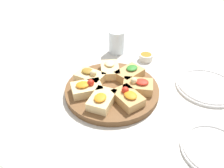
{
  "coord_description": "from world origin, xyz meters",
  "views": [
    {
      "loc": [
        0.55,
        0.28,
        0.51
      ],
      "look_at": [
        0.0,
        0.0,
        0.04
      ],
      "focal_mm": 35.0,
      "sensor_mm": 36.0,
      "label": 1
    }
  ],
  "objects": [
    {
      "name": "focaccia_slice_5",
      "position": [
        0.09,
        0.01,
        0.04
      ],
      "size": [
        0.11,
        0.08,
        0.04
      ],
      "color": "#E5C689",
      "rests_on": "serving_board"
    },
    {
      "name": "napkin_stack",
      "position": [
        0.33,
        -0.16,
        0.0
      ],
      "size": [
        0.14,
        0.12,
        0.01
      ],
      "primitive_type": "cube",
      "rotation": [
        0.0,
        0.0,
        -0.04
      ],
      "color": "white",
      "rests_on": "ground_plane"
    },
    {
      "name": "focaccia_slice_0",
      "position": [
        -0.03,
        0.09,
        0.04
      ],
      "size": [
        0.1,
        0.12,
        0.05
      ],
      "color": "tan",
      "rests_on": "serving_board"
    },
    {
      "name": "plate_right",
      "position": [
        0.1,
        0.37,
        0.01
      ],
      "size": [
        0.18,
        0.18,
        0.02
      ],
      "color": "white",
      "rests_on": "ground_plane"
    },
    {
      "name": "focaccia_slice_2",
      "position": [
        -0.08,
        -0.05,
        0.04
      ],
      "size": [
        0.12,
        0.11,
        0.04
      ],
      "color": "#E5C689",
      "rests_on": "serving_board"
    },
    {
      "name": "water_glass",
      "position": [
        -0.28,
        -0.12,
        0.05
      ],
      "size": [
        0.07,
        0.07,
        0.11
      ],
      "primitive_type": "cylinder",
      "color": "silver",
      "rests_on": "ground_plane"
    },
    {
      "name": "focaccia_slice_4",
      "position": [
        0.06,
        -0.07,
        0.04
      ],
      "size": [
        0.12,
        0.12,
        0.05
      ],
      "color": "#E5C689",
      "rests_on": "serving_board"
    },
    {
      "name": "ground_plane",
      "position": [
        0.0,
        0.0,
        0.0
      ],
      "size": [
        3.0,
        3.0,
        0.0
      ],
      "primitive_type": "plane",
      "color": "beige"
    },
    {
      "name": "dipping_bowl",
      "position": [
        -0.27,
        0.03,
        0.02
      ],
      "size": [
        0.06,
        0.06,
        0.03
      ],
      "color": "silver",
      "rests_on": "ground_plane"
    },
    {
      "name": "focaccia_slice_1",
      "position": [
        -0.09,
        0.03,
        0.04
      ],
      "size": [
        0.12,
        0.1,
        0.04
      ],
      "color": "tan",
      "rests_on": "serving_board"
    },
    {
      "name": "serving_board",
      "position": [
        0.0,
        0.0,
        0.01
      ],
      "size": [
        0.34,
        0.34,
        0.02
      ],
      "primitive_type": "cylinder",
      "color": "brown",
      "rests_on": "ground_plane"
    },
    {
      "name": "plate_left",
      "position": [
        -0.19,
        0.31,
        0.01
      ],
      "size": [
        0.23,
        0.23,
        0.02
      ],
      "color": "white",
      "rests_on": "ground_plane"
    },
    {
      "name": "focaccia_slice_3",
      "position": [
        -0.0,
        -0.09,
        0.04
      ],
      "size": [
        0.08,
        0.11,
        0.05
      ],
      "color": "#E5C689",
      "rests_on": "serving_board"
    },
    {
      "name": "focaccia_slice_6",
      "position": [
        0.04,
        0.08,
        0.04
      ],
      "size": [
        0.11,
        0.12,
        0.05
      ],
      "color": "tan",
      "rests_on": "serving_board"
    }
  ]
}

